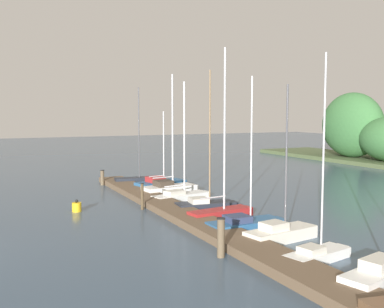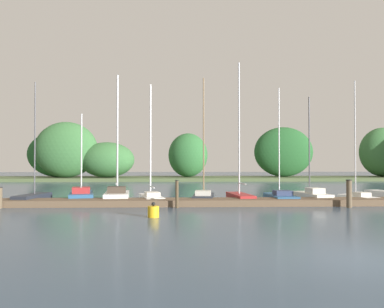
# 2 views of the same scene
# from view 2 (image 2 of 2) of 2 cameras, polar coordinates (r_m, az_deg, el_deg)

# --- Properties ---
(ground) EXTENTS (160.00, 160.00, 0.00)m
(ground) POSITION_cam_2_polar(r_m,az_deg,el_deg) (10.80, 25.05, -13.97)
(ground) COLOR #384C60
(dock_pier) EXTENTS (31.28, 1.80, 0.35)m
(dock_pier) POSITION_cam_2_polar(r_m,az_deg,el_deg) (22.05, 10.60, -6.93)
(dock_pier) COLOR brown
(dock_pier) RESTS_ON ground
(far_shore) EXTENTS (64.04, 8.54, 7.38)m
(far_shore) POSITION_cam_2_polar(r_m,az_deg,el_deg) (49.95, 3.80, -0.49)
(far_shore) COLOR #4C5B38
(far_shore) RESTS_ON ground
(sailboat_0) EXTENTS (1.31, 3.39, 7.06)m
(sailboat_0) POSITION_cam_2_polar(r_m,az_deg,el_deg) (24.40, -22.27, -5.91)
(sailboat_0) COLOR #232833
(sailboat_0) RESTS_ON ground
(sailboat_1) EXTENTS (2.13, 3.91, 5.33)m
(sailboat_1) POSITION_cam_2_polar(r_m,az_deg,el_deg) (24.48, -16.00, -5.91)
(sailboat_1) COLOR #285684
(sailboat_1) RESTS_ON ground
(sailboat_2) EXTENTS (1.75, 3.77, 7.68)m
(sailboat_2) POSITION_cam_2_polar(r_m,az_deg,el_deg) (23.76, -10.96, -5.87)
(sailboat_2) COLOR white
(sailboat_2) RESTS_ON ground
(sailboat_3) EXTENTS (1.83, 4.02, 7.09)m
(sailboat_3) POSITION_cam_2_polar(r_m,az_deg,el_deg) (23.45, -6.08, -6.17)
(sailboat_3) COLOR white
(sailboat_3) RESTS_ON ground
(sailboat_4) EXTENTS (1.55, 3.49, 7.52)m
(sailboat_4) POSITION_cam_2_polar(r_m,az_deg,el_deg) (23.50, 1.71, -6.17)
(sailboat_4) COLOR #232833
(sailboat_4) RESTS_ON ground
(sailboat_5) EXTENTS (1.33, 3.63, 8.41)m
(sailboat_5) POSITION_cam_2_polar(r_m,az_deg,el_deg) (23.49, 7.02, -5.94)
(sailboat_5) COLOR maroon
(sailboat_5) RESTS_ON ground
(sailboat_6) EXTENTS (1.33, 3.74, 6.87)m
(sailboat_6) POSITION_cam_2_polar(r_m,az_deg,el_deg) (23.93, 12.83, -6.16)
(sailboat_6) COLOR #285684
(sailboat_6) RESTS_ON ground
(sailboat_7) EXTENTS (1.60, 3.60, 6.42)m
(sailboat_7) POSITION_cam_2_polar(r_m,az_deg,el_deg) (24.92, 17.09, -5.81)
(sailboat_7) COLOR silver
(sailboat_7) RESTS_ON ground
(sailboat_8) EXTENTS (1.51, 3.03, 7.35)m
(sailboat_8) POSITION_cam_2_polar(r_m,az_deg,el_deg) (25.56, 23.11, -5.73)
(sailboat_8) COLOR white
(sailboat_8) RESTS_ON ground
(mooring_piling_0) EXTENTS (0.31, 0.31, 1.10)m
(mooring_piling_0) POSITION_cam_2_polar(r_m,az_deg,el_deg) (22.45, -26.47, -5.75)
(mooring_piling_0) COLOR brown
(mooring_piling_0) RESTS_ON ground
(mooring_piling_1) EXTENTS (0.19, 0.19, 1.45)m
(mooring_piling_1) POSITION_cam_2_polar(r_m,az_deg,el_deg) (20.28, -2.23, -5.88)
(mooring_piling_1) COLOR #4C3D28
(mooring_piling_1) RESTS_ON ground
(mooring_piling_2) EXTENTS (0.32, 0.32, 1.47)m
(mooring_piling_2) POSITION_cam_2_polar(r_m,az_deg,el_deg) (22.06, 22.11, -5.40)
(mooring_piling_2) COLOR brown
(mooring_piling_2) RESTS_ON ground
(channel_buoy_0) EXTENTS (0.49, 0.49, 0.66)m
(channel_buoy_0) POSITION_cam_2_polar(r_m,az_deg,el_deg) (17.06, -5.71, -8.39)
(channel_buoy_0) COLOR gold
(channel_buoy_0) RESTS_ON ground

